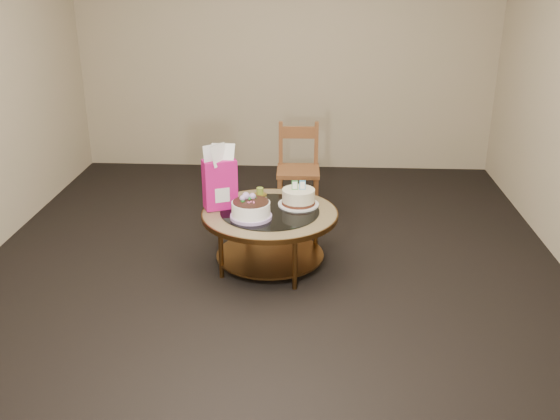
# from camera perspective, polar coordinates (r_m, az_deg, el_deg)

# --- Properties ---
(ground) EXTENTS (5.00, 5.00, 0.00)m
(ground) POSITION_cam_1_polar(r_m,az_deg,el_deg) (4.83, -0.90, -5.13)
(ground) COLOR black
(ground) RESTS_ON ground
(room_walls) EXTENTS (4.52, 5.02, 2.61)m
(room_walls) POSITION_cam_1_polar(r_m,az_deg,el_deg) (4.35, -1.03, 13.26)
(room_walls) COLOR tan
(room_walls) RESTS_ON ground
(coffee_table) EXTENTS (1.02, 1.02, 0.46)m
(coffee_table) POSITION_cam_1_polar(r_m,az_deg,el_deg) (4.67, -0.93, -1.00)
(coffee_table) COLOR brown
(coffee_table) RESTS_ON ground
(decorated_cake) EXTENTS (0.30, 0.30, 0.18)m
(decorated_cake) POSITION_cam_1_polar(r_m,az_deg,el_deg) (4.50, -2.68, -0.04)
(decorated_cake) COLOR #B392CF
(decorated_cake) RESTS_ON coffee_table
(cream_cake) EXTENTS (0.31, 0.31, 0.20)m
(cream_cake) POSITION_cam_1_polar(r_m,az_deg,el_deg) (4.73, 1.70, 1.15)
(cream_cake) COLOR white
(cream_cake) RESTS_ON coffee_table
(gift_bag) EXTENTS (0.27, 0.24, 0.48)m
(gift_bag) POSITION_cam_1_polar(r_m,az_deg,el_deg) (4.65, -5.54, 2.99)
(gift_bag) COLOR #C41275
(gift_bag) RESTS_ON coffee_table
(pillar_candle) EXTENTS (0.11, 0.11, 0.08)m
(pillar_candle) POSITION_cam_1_polar(r_m,az_deg,el_deg) (4.92, -1.84, 1.54)
(pillar_candle) COLOR #DFB85B
(pillar_candle) RESTS_ON coffee_table
(dining_chair) EXTENTS (0.39, 0.39, 0.83)m
(dining_chair) POSITION_cam_1_polar(r_m,az_deg,el_deg) (5.70, 1.67, 3.77)
(dining_chair) COLOR brown
(dining_chair) RESTS_ON ground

